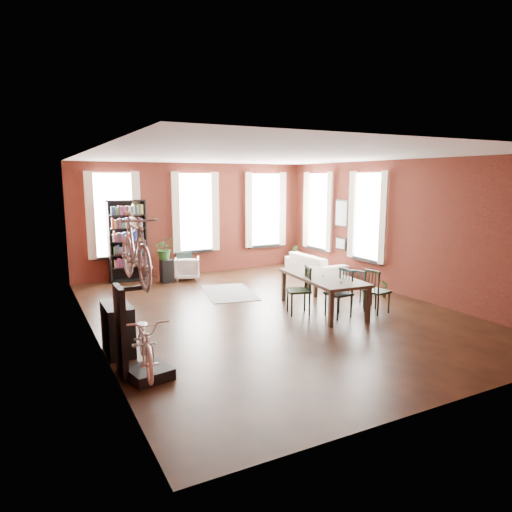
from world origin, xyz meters
TOP-DOWN VIEW (x-y plane):
  - room at (0.25, 0.62)m, footprint 9.00×9.04m
  - dining_table at (1.02, -0.44)m, footprint 1.17×2.25m
  - dining_chair_a at (1.05, -0.95)m, footprint 0.48×0.48m
  - dining_chair_b at (0.44, -0.41)m, footprint 0.57×0.57m
  - dining_chair_c at (1.94, -1.09)m, footprint 0.48×0.48m
  - dining_chair_d at (2.04, -0.51)m, footprint 0.45×0.45m
  - bookshelf at (-2.00, 4.30)m, footprint 1.00×0.32m
  - white_armchair at (-0.51, 3.80)m, footprint 0.83×0.81m
  - cream_sofa at (2.95, 2.60)m, footprint 0.61×2.08m
  - striped_rug at (-0.13, 1.82)m, footprint 1.44×1.97m
  - bike_trainer at (-3.09, -2.08)m, footprint 0.65×0.65m
  - bike_wall_rack at (-3.40, -1.80)m, footprint 0.16×0.60m
  - console_table at (-3.28, -0.90)m, footprint 0.40×0.80m
  - plant_stand at (-1.14, 3.67)m, footprint 0.31×0.31m
  - plant_by_sofa at (3.18, 4.19)m, footprint 0.51×0.73m
  - plant_small at (2.95, -0.23)m, footprint 0.28×0.44m
  - bicycle_floor at (-3.12, -2.09)m, footprint 0.64×0.87m
  - bicycle_hung at (-3.15, -1.80)m, footprint 0.47×1.00m
  - plant_on_stand at (-1.16, 3.70)m, footprint 0.57×0.63m

SIDE VIEW (x-z plane):
  - striped_rug at x=-0.13m, z-range 0.00..0.01m
  - plant_small at x=2.95m, z-range 0.00..0.15m
  - bike_trainer at x=-3.09m, z-range 0.00..0.16m
  - plant_by_sofa at x=3.18m, z-range 0.00..0.30m
  - plant_stand at x=-1.14m, z-range 0.00..0.62m
  - white_armchair at x=-0.51m, z-range 0.00..0.68m
  - dining_table at x=1.02m, z-range 0.00..0.74m
  - dining_chair_d at x=2.04m, z-range 0.00..0.80m
  - console_table at x=-3.28m, z-range 0.00..0.80m
  - cream_sofa at x=2.95m, z-range 0.00..0.81m
  - dining_chair_c at x=1.94m, z-range 0.00..0.91m
  - dining_chair_a at x=1.05m, z-range 0.00..0.96m
  - dining_chair_b at x=0.44m, z-range 0.00..0.99m
  - bike_wall_rack at x=-3.40m, z-range 0.00..1.30m
  - plant_on_stand at x=-1.16m, z-range 0.62..1.09m
  - bicycle_floor at x=-3.12m, z-range 0.16..1.69m
  - bookshelf at x=-2.00m, z-range 0.00..2.20m
  - bicycle_hung at x=-3.15m, z-range 1.30..2.96m
  - room at x=0.25m, z-range 0.53..3.75m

